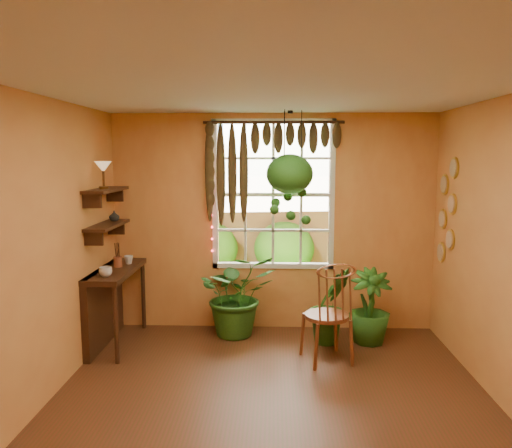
% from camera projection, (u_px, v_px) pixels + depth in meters
% --- Properties ---
extents(floor, '(4.50, 4.50, 0.00)m').
position_uv_depth(floor, '(272.00, 418.00, 4.19)').
color(floor, '#532617').
rests_on(floor, ground).
extents(ceiling, '(4.50, 4.50, 0.00)m').
position_uv_depth(ceiling, '(273.00, 87.00, 3.82)').
color(ceiling, silver).
rests_on(ceiling, wall_back).
extents(wall_back, '(4.00, 0.00, 4.00)m').
position_uv_depth(wall_back, '(273.00, 223.00, 6.23)').
color(wall_back, '#E0994C').
rests_on(wall_back, floor).
extents(wall_left, '(0.00, 4.50, 4.50)m').
position_uv_depth(wall_left, '(28.00, 258.00, 4.08)').
color(wall_left, '#E0994C').
rests_on(wall_left, floor).
extents(window, '(1.52, 0.10, 1.86)m').
position_uv_depth(window, '(273.00, 195.00, 6.21)').
color(window, white).
rests_on(window, wall_back).
extents(valance_vine, '(1.70, 0.12, 1.10)m').
position_uv_depth(valance_vine, '(266.00, 148.00, 6.02)').
color(valance_vine, '#34190E').
rests_on(valance_vine, window).
extents(string_lights, '(0.03, 0.03, 1.54)m').
position_uv_depth(string_lights, '(212.00, 191.00, 6.14)').
color(string_lights, '#FF2633').
rests_on(string_lights, window).
extents(wall_plates, '(0.04, 0.32, 1.10)m').
position_uv_depth(wall_plates, '(447.00, 212.00, 5.68)').
color(wall_plates, beige).
rests_on(wall_plates, wall_right).
extents(counter_ledge, '(0.40, 1.20, 0.90)m').
position_uv_depth(counter_ledge, '(108.00, 298.00, 5.76)').
color(counter_ledge, '#34190E').
rests_on(counter_ledge, floor).
extents(shelf_lower, '(0.25, 0.90, 0.04)m').
position_uv_depth(shelf_lower, '(108.00, 225.00, 5.65)').
color(shelf_lower, '#34190E').
rests_on(shelf_lower, wall_left).
extents(shelf_upper, '(0.25, 0.90, 0.04)m').
position_uv_depth(shelf_upper, '(106.00, 190.00, 5.59)').
color(shelf_upper, '#34190E').
rests_on(shelf_upper, wall_left).
extents(backyard, '(14.00, 10.00, 12.00)m').
position_uv_depth(backyard, '(285.00, 198.00, 10.81)').
color(backyard, '#215719').
rests_on(backyard, ground).
extents(windsor_chair, '(0.59, 0.61, 1.26)m').
position_uv_depth(windsor_chair, '(328.00, 329.00, 5.28)').
color(windsor_chair, brown).
rests_on(windsor_chair, floor).
extents(potted_plant_left, '(1.09, 1.01, 1.02)m').
position_uv_depth(potted_plant_left, '(237.00, 294.00, 6.07)').
color(potted_plant_left, '#124313').
rests_on(potted_plant_left, floor).
extents(potted_plant_mid, '(0.62, 0.56, 0.91)m').
position_uv_depth(potted_plant_mid, '(331.00, 305.00, 5.82)').
color(potted_plant_mid, '#124313').
rests_on(potted_plant_mid, floor).
extents(potted_plant_right, '(0.56, 0.56, 0.87)m').
position_uv_depth(potted_plant_right, '(370.00, 306.00, 5.82)').
color(potted_plant_right, '#124313').
rests_on(potted_plant_right, floor).
extents(hanging_basket, '(0.55, 0.55, 1.34)m').
position_uv_depth(hanging_basket, '(290.00, 179.00, 5.83)').
color(hanging_basket, black).
rests_on(hanging_basket, ceiling).
extents(cup_a, '(0.15, 0.15, 0.11)m').
position_uv_depth(cup_a, '(106.00, 272.00, 5.31)').
color(cup_a, silver).
rests_on(cup_a, counter_ledge).
extents(cup_b, '(0.11, 0.11, 0.10)m').
position_uv_depth(cup_b, '(129.00, 260.00, 5.94)').
color(cup_b, beige).
rests_on(cup_b, counter_ledge).
extents(brush_jar, '(0.10, 0.10, 0.36)m').
position_uv_depth(brush_jar, '(118.00, 255.00, 5.78)').
color(brush_jar, brown).
rests_on(brush_jar, counter_ledge).
extents(shelf_vase, '(0.13, 0.13, 0.12)m').
position_uv_depth(shelf_vase, '(114.00, 216.00, 5.87)').
color(shelf_vase, '#B2AD99').
rests_on(shelf_vase, shelf_lower).
extents(tiffany_lamp, '(0.18, 0.18, 0.30)m').
position_uv_depth(tiffany_lamp, '(103.00, 169.00, 5.45)').
color(tiffany_lamp, brown).
rests_on(tiffany_lamp, shelf_upper).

